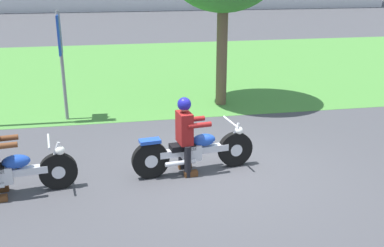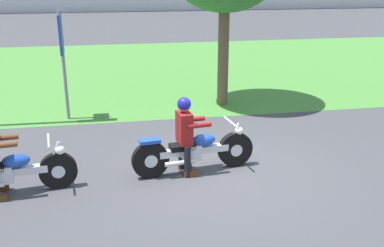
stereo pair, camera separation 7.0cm
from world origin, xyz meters
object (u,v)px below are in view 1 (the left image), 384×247
sign_banner (61,49)px  motorcycle_follow (6,174)px  motorcycle_lead (195,151)px  rider_lead (185,130)px

sign_banner → motorcycle_follow: bearing=-99.6°
motorcycle_lead → rider_lead: bearing=179.2°
motorcycle_follow → sign_banner: bearing=72.8°
rider_lead → motorcycle_lead: bearing=-0.8°
motorcycle_lead → sign_banner: size_ratio=0.87×
motorcycle_follow → motorcycle_lead: bearing=-1.6°
motorcycle_lead → rider_lead: 0.46m
rider_lead → sign_banner: bearing=115.6°
motorcycle_lead → rider_lead: (-0.17, -0.02, 0.42)m
motorcycle_lead → rider_lead: size_ratio=1.60×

